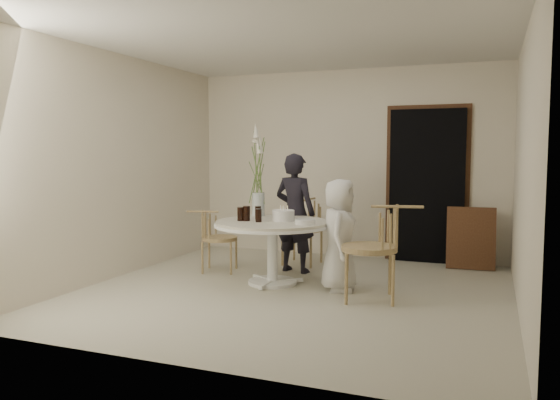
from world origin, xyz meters
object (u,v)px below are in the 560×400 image
(table, at_px, (272,231))
(chair_right, at_px, (383,238))
(boy, at_px, (339,235))
(birthday_cake, at_px, (283,215))
(flower_vase, at_px, (258,178))
(chair_far, at_px, (306,221))
(chair_left, at_px, (211,232))
(girl, at_px, (295,213))

(table, height_order, chair_right, chair_right)
(chair_right, height_order, boy, boy)
(table, height_order, birthday_cake, birthday_cake)
(boy, height_order, flower_vase, flower_vase)
(table, distance_m, birthday_cake, 0.22)
(chair_right, bearing_deg, table, -113.77)
(table, relative_size, chair_right, 1.34)
(table, relative_size, chair_far, 1.51)
(chair_left, xyz_separation_m, birthday_cake, (1.09, -0.27, 0.28))
(boy, bearing_deg, table, 80.37)
(chair_right, bearing_deg, chair_left, -117.55)
(boy, bearing_deg, birthday_cake, 74.71)
(chair_far, relative_size, girl, 0.59)
(flower_vase, bearing_deg, table, -49.43)
(birthday_cake, bearing_deg, chair_far, 96.54)
(chair_left, height_order, girl, girl)
(table, bearing_deg, chair_right, -10.24)
(flower_vase, bearing_deg, boy, -20.42)
(chair_far, bearing_deg, flower_vase, -107.31)
(chair_right, distance_m, girl, 1.60)
(boy, distance_m, flower_vase, 1.36)
(chair_right, distance_m, chair_left, 2.37)
(table, bearing_deg, chair_left, 161.10)
(chair_far, xyz_separation_m, chair_left, (-0.94, -0.96, -0.06))
(table, height_order, boy, boy)
(chair_left, relative_size, boy, 0.64)
(table, relative_size, chair_left, 1.70)
(chair_left, xyz_separation_m, flower_vase, (0.62, 0.08, 0.70))
(table, bearing_deg, chair_far, 91.50)
(chair_far, distance_m, girl, 0.63)
(chair_right, bearing_deg, birthday_cake, -117.66)
(chair_right, relative_size, birthday_cake, 3.88)
(girl, relative_size, boy, 1.22)
(birthday_cake, bearing_deg, chair_right, -14.14)
(boy, bearing_deg, chair_far, 23.36)
(chair_far, relative_size, boy, 0.72)
(chair_far, bearing_deg, chair_left, -131.54)
(girl, relative_size, birthday_cake, 5.88)
(chair_far, bearing_deg, birthday_cake, -80.60)
(birthday_cake, bearing_deg, table, -148.17)
(chair_far, bearing_deg, chair_right, -45.87)
(table, height_order, chair_left, chair_left)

